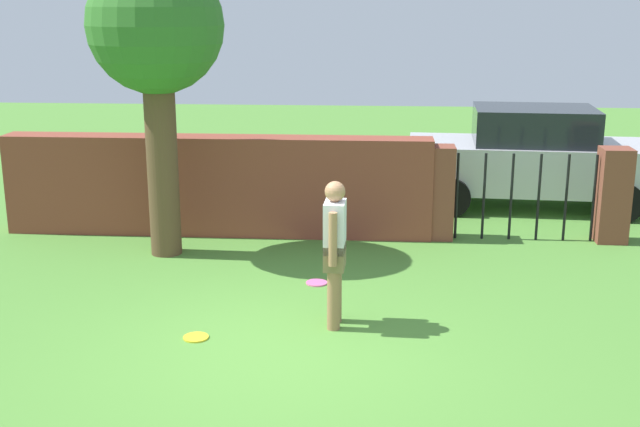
{
  "coord_description": "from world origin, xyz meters",
  "views": [
    {
      "loc": [
        0.88,
        -7.52,
        3.45
      ],
      "look_at": [
        0.23,
        1.72,
        1.0
      ],
      "focal_mm": 45.1,
      "sensor_mm": 36.0,
      "label": 1
    }
  ],
  "objects_px": {
    "tree": "(156,36)",
    "frisbee_pink": "(317,283)",
    "person": "(335,247)",
    "frisbee_yellow": "(196,337)",
    "car": "(532,158)"
  },
  "relations": [
    {
      "from": "person",
      "to": "frisbee_yellow",
      "type": "relative_size",
      "value": 6.0
    },
    {
      "from": "tree",
      "to": "frisbee_pink",
      "type": "distance_m",
      "value": 3.89
    },
    {
      "from": "person",
      "to": "frisbee_pink",
      "type": "xyz_separation_m",
      "value": [
        -0.3,
        1.33,
        -0.89
      ]
    },
    {
      "from": "tree",
      "to": "person",
      "type": "relative_size",
      "value": 2.5
    },
    {
      "from": "car",
      "to": "frisbee_pink",
      "type": "bearing_deg",
      "value": -125.15
    },
    {
      "from": "tree",
      "to": "frisbee_yellow",
      "type": "relative_size",
      "value": 15.02
    },
    {
      "from": "tree",
      "to": "person",
      "type": "distance_m",
      "value": 4.09
    },
    {
      "from": "car",
      "to": "frisbee_pink",
      "type": "relative_size",
      "value": 15.93
    },
    {
      "from": "car",
      "to": "frisbee_pink",
      "type": "distance_m",
      "value": 5.47
    },
    {
      "from": "frisbee_pink",
      "to": "frisbee_yellow",
      "type": "bearing_deg",
      "value": -122.69
    },
    {
      "from": "frisbee_yellow",
      "to": "frisbee_pink",
      "type": "bearing_deg",
      "value": 57.31
    },
    {
      "from": "frisbee_pink",
      "to": "frisbee_yellow",
      "type": "height_order",
      "value": "same"
    },
    {
      "from": "tree",
      "to": "frisbee_pink",
      "type": "bearing_deg",
      "value": -26.72
    },
    {
      "from": "person",
      "to": "frisbee_yellow",
      "type": "distance_m",
      "value": 1.76
    },
    {
      "from": "frisbee_yellow",
      "to": "tree",
      "type": "bearing_deg",
      "value": 110.12
    }
  ]
}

